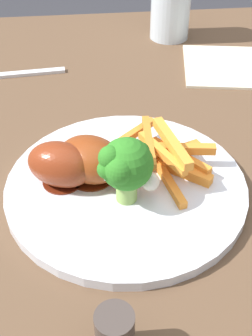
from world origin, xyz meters
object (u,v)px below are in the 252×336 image
fork (3,75)px  pepper_shaker (115,335)px  dining_table (162,225)px  chicken_drumstick_far (65,166)px  broccoli_floret_front (128,164)px  chicken_drumstick_near (93,161)px  dinner_plate (126,186)px  broccoli_floret_middle (124,166)px  carrot_fries_pile (164,155)px

fork → pepper_shaker: bearing=-78.4°
dining_table → chicken_drumstick_far: size_ratio=7.57×
broccoli_floret_front → chicken_drumstick_near: broccoli_floret_front is taller
chicken_drumstick_near → dinner_plate: bearing=70.2°
broccoli_floret_front → chicken_drumstick_near: (-0.03, -0.03, -0.02)m
dining_table → chicken_drumstick_far: bearing=-67.1°
dinner_plate → chicken_drumstick_near: bearing=-109.8°
broccoli_floret_middle → carrot_fries_pile: 0.08m
chicken_drumstick_far → fork: 0.29m
dinner_plate → chicken_drumstick_far: (-0.01, -0.06, 0.03)m
dinner_plate → broccoli_floret_front: size_ratio=3.87×
dinner_plate → pepper_shaker: 0.18m
carrot_fries_pile → pepper_shaker: size_ratio=2.82×
chicken_drumstick_far → pepper_shaker: chicken_drumstick_far is taller
broccoli_floret_middle → pepper_shaker: bearing=-8.6°
carrot_fries_pile → fork: size_ratio=0.72×
carrot_fries_pile → pepper_shaker: (0.21, -0.07, -0.00)m
chicken_drumstick_near → pepper_shaker: (0.19, 0.01, -0.01)m
broccoli_floret_front → carrot_fries_pile: 0.07m
chicken_drumstick_near → pepper_shaker: 0.19m
dining_table → chicken_drumstick_far: (0.05, -0.12, 0.16)m
broccoli_floret_front → pepper_shaker: size_ratio=1.39×
carrot_fries_pile → chicken_drumstick_near: 0.08m
broccoli_floret_middle → chicken_drumstick_near: broccoli_floret_middle is taller
broccoli_floret_middle → carrot_fries_pile: bearing=136.0°
broccoli_floret_middle → carrot_fries_pile: (-0.05, 0.05, -0.03)m
fork → broccoli_floret_middle: bearing=-67.3°
dinner_plate → broccoli_floret_front: bearing=-2.4°
broccoli_floret_middle → chicken_drumstick_far: bearing=-119.7°
broccoli_floret_front → broccoli_floret_middle: (0.00, -0.00, 0.00)m
carrot_fries_pile → fork: (-0.25, -0.21, -0.02)m
broccoli_floret_middle → pepper_shaker: (0.15, -0.02, -0.03)m
broccoli_floret_middle → dinner_plate: bearing=170.2°
dining_table → broccoli_floret_front: broccoli_floret_front is taller
dinner_plate → chicken_drumstick_far: size_ratio=2.14×
broccoli_floret_middle → carrot_fries_pile: broccoli_floret_middle is taller
dining_table → pepper_shaker: 0.29m
fork → carrot_fries_pile: bearing=-55.2°
dining_table → chicken_drumstick_near: (0.04, -0.09, 0.16)m
dinner_plate → broccoli_floret_front: broccoli_floret_front is taller
chicken_drumstick_near → broccoli_floret_front: bearing=43.6°
pepper_shaker → broccoli_floret_middle: bearing=171.4°
chicken_drumstick_near → chicken_drumstick_far: size_ratio=0.94×
broccoli_floret_front → broccoli_floret_middle: size_ratio=0.93×
chicken_drumstick_far → dinner_plate: bearing=84.1°
dining_table → carrot_fries_pile: size_ratio=6.77×
dinner_plate → carrot_fries_pile: carrot_fries_pile is taller
fork → chicken_drumstick_far: bearing=-74.8°
broccoli_floret_middle → chicken_drumstick_near: 0.05m
dining_table → fork: fork is taller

